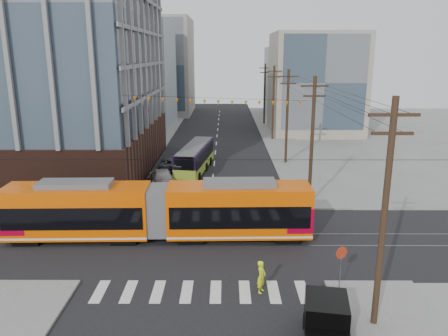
# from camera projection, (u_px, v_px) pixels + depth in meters

# --- Properties ---
(ground) EXTENTS (160.00, 160.00, 0.00)m
(ground) POSITION_uv_depth(u_px,v_px,m) (204.00, 266.00, 26.94)
(ground) COLOR slate
(office_building) EXTENTS (30.00, 25.00, 28.60)m
(office_building) POSITION_uv_depth(u_px,v_px,m) (3.00, 38.00, 45.61)
(office_building) COLOR #381E16
(office_building) RESTS_ON ground
(bg_bldg_nw_near) EXTENTS (18.00, 16.00, 18.00)m
(bg_bldg_nw_near) POSITION_uv_depth(u_px,v_px,m) (119.00, 76.00, 74.99)
(bg_bldg_nw_near) COLOR #8C99A5
(bg_bldg_nw_near) RESTS_ON ground
(bg_bldg_ne_near) EXTENTS (14.00, 14.00, 16.00)m
(bg_bldg_ne_near) POSITION_uv_depth(u_px,v_px,m) (315.00, 83.00, 71.28)
(bg_bldg_ne_near) COLOR gray
(bg_bldg_ne_near) RESTS_ON ground
(bg_bldg_nw_far) EXTENTS (16.00, 18.00, 20.00)m
(bg_bldg_nw_far) POSITION_uv_depth(u_px,v_px,m) (154.00, 66.00, 94.07)
(bg_bldg_nw_far) COLOR gray
(bg_bldg_nw_far) RESTS_ON ground
(bg_bldg_ne_far) EXTENTS (16.00, 16.00, 14.00)m
(bg_bldg_ne_far) POSITION_uv_depth(u_px,v_px,m) (305.00, 82.00, 90.87)
(bg_bldg_ne_far) COLOR #8C99A5
(bg_bldg_ne_far) RESTS_ON ground
(utility_pole_near) EXTENTS (0.30, 0.30, 11.00)m
(utility_pole_near) POSITION_uv_depth(u_px,v_px,m) (384.00, 218.00, 19.71)
(utility_pole_near) COLOR black
(utility_pole_near) RESTS_ON ground
(utility_pole_far) EXTENTS (0.30, 0.30, 11.00)m
(utility_pole_far) POSITION_uv_depth(u_px,v_px,m) (265.00, 94.00, 79.67)
(utility_pole_far) COLOR black
(utility_pole_far) RESTS_ON ground
(streetcar) EXTENTS (21.28, 3.45, 4.09)m
(streetcar) POSITION_uv_depth(u_px,v_px,m) (159.00, 211.00, 30.50)
(streetcar) COLOR #DE5001
(streetcar) RESTS_ON ground
(city_bus) EXTENTS (3.82, 11.00, 3.06)m
(city_bus) POSITION_uv_depth(u_px,v_px,m) (195.00, 158.00, 48.25)
(city_bus) COLOR black
(city_bus) RESTS_ON ground
(parked_car_silver) EXTENTS (1.54, 4.08, 1.33)m
(parked_car_silver) POSITION_uv_depth(u_px,v_px,m) (148.00, 190.00, 39.72)
(parked_car_silver) COLOR #8E96A3
(parked_car_silver) RESTS_ON ground
(parked_car_white) EXTENTS (3.30, 5.57, 1.51)m
(parked_car_white) POSITION_uv_depth(u_px,v_px,m) (162.00, 176.00, 43.92)
(parked_car_white) COLOR beige
(parked_car_white) RESTS_ON ground
(parked_car_grey) EXTENTS (2.09, 4.50, 1.25)m
(parked_car_grey) POSITION_uv_depth(u_px,v_px,m) (169.00, 163.00, 49.63)
(parked_car_grey) COLOR #535B62
(parked_car_grey) RESTS_ON ground
(pedestrian) EXTENTS (0.66, 0.79, 1.85)m
(pedestrian) POSITION_uv_depth(u_px,v_px,m) (261.00, 277.00, 23.81)
(pedestrian) COLOR #E7FF18
(pedestrian) RESTS_ON ground
(stop_sign) EXTENTS (0.97, 0.97, 2.43)m
(stop_sign) POSITION_uv_depth(u_px,v_px,m) (340.00, 270.00, 23.93)
(stop_sign) COLOR #A42812
(stop_sign) RESTS_ON ground
(jersey_barrier) EXTENTS (0.83, 3.58, 0.72)m
(jersey_barrier) POSITION_uv_depth(u_px,v_px,m) (305.00, 200.00, 38.02)
(jersey_barrier) COLOR slate
(jersey_barrier) RESTS_ON ground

